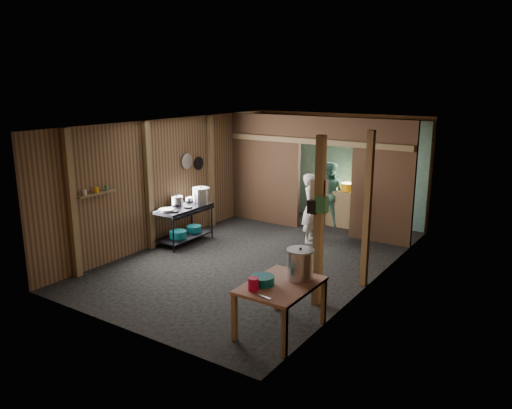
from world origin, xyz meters
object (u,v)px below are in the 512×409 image
Objects in this scene: stock_pot at (300,265)px; yellow_tub at (348,187)px; cook at (311,208)px; pink_bucket at (253,284)px; prep_table at (281,308)px; gas_range at (183,225)px; stove_pot_large at (201,196)px.

stock_pot is 1.37× the size of yellow_tub.
pink_bucket is at bearing -177.36° from cook.
yellow_tub is (-1.13, 5.68, 0.16)m from pink_bucket.
cook is (-1.61, 3.43, -0.16)m from stock_pot.
cook is (-1.48, 3.72, 0.39)m from prep_table.
stove_pot_large reaches higher than gas_range.
stove_pot_large is at bearing -129.38° from yellow_tub.
yellow_tub is (-1.33, 5.30, 0.59)m from prep_table.
stove_pot_large is at bearing 147.73° from stock_pot.
cook reaches higher than prep_table.
stock_pot is at bearing 63.94° from pink_bucket.
stove_pot_large is 1.13× the size of yellow_tub.
pink_bucket is at bearing -36.17° from gas_range.
yellow_tub is at bearing 50.62° from stove_pot_large.
stove_pot_large reaches higher than pink_bucket.
pink_bucket is (-0.20, -0.38, 0.43)m from prep_table.
gas_range is at bearing 153.65° from stock_pot.
yellow_tub reaches higher than prep_table.
prep_table is 6.93× the size of pink_bucket.
stock_pot is (3.67, -2.32, -0.06)m from stove_pot_large.
stock_pot is (0.13, 0.29, 0.55)m from prep_table.
cook reaches higher than stock_pot.
pink_bucket reaches higher than prep_table.
stock_pot is 0.30× the size of cook.
yellow_tub is (2.38, 3.11, 0.55)m from gas_range.
stock_pot is (3.84, -1.90, 0.50)m from gas_range.
prep_table is 4.44m from stove_pot_large.
gas_range reaches higher than prep_table.
stove_pot_large is at bearing 67.72° from gas_range.
pink_bucket is 0.11× the size of cook.
gas_range is 4.31m from prep_table.
stock_pot is 5.22m from yellow_tub.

